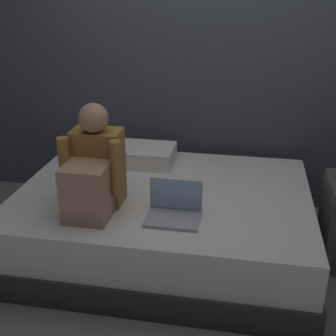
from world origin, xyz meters
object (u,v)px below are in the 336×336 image
object	(u,v)px
pillow	(138,154)
laptop	(174,209)
person_sitting	(94,171)
bed	(164,220)

from	to	relation	value
pillow	laptop	bearing A→B (deg)	-62.28
person_sitting	laptop	world-z (taller)	person_sitting
person_sitting	pillow	size ratio (longest dim) A/B	1.17
bed	laptop	bearing A→B (deg)	-69.86
bed	person_sitting	distance (m)	0.69
laptop	person_sitting	bearing A→B (deg)	176.24
person_sitting	laptop	size ratio (longest dim) A/B	2.05
bed	person_sitting	xyz separation A→B (m)	(-0.37, -0.33, 0.49)
bed	pillow	xyz separation A→B (m)	(-0.29, 0.45, 0.30)
laptop	pillow	world-z (taller)	laptop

